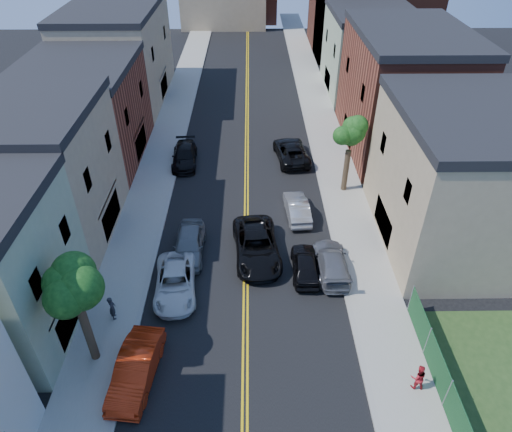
{
  "coord_description": "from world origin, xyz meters",
  "views": [
    {
      "loc": [
        0.39,
        -1.09,
        20.51
      ],
      "look_at": [
        0.7,
        23.89,
        2.0
      ],
      "focal_mm": 32.05,
      "sensor_mm": 36.0,
      "label": 1
    }
  ],
  "objects_px": {
    "pedestrian_right": "(418,377)",
    "black_suv_lane": "(257,246)",
    "silver_car_right": "(297,208)",
    "dark_car_right_far": "(291,151)",
    "grey_car_left": "(189,244)",
    "pedestrian_left": "(112,308)",
    "white_pickup": "(175,282)",
    "black_car_left": "(185,156)",
    "black_car_right": "(305,264)",
    "grey_car_right": "(331,262)",
    "red_sedan": "(136,369)"
  },
  "relations": [
    {
      "from": "grey_car_left",
      "to": "grey_car_right",
      "type": "bearing_deg",
      "value": -10.96
    },
    {
      "from": "dark_car_right_far",
      "to": "pedestrian_right",
      "type": "xyz_separation_m",
      "value": [
        4.45,
        -23.25,
        0.14
      ]
    },
    {
      "from": "black_car_left",
      "to": "dark_car_right_far",
      "type": "relative_size",
      "value": 0.9
    },
    {
      "from": "dark_car_right_far",
      "to": "pedestrian_right",
      "type": "height_order",
      "value": "pedestrian_right"
    },
    {
      "from": "white_pickup",
      "to": "pedestrian_right",
      "type": "distance_m",
      "value": 14.47
    },
    {
      "from": "pedestrian_right",
      "to": "black_suv_lane",
      "type": "bearing_deg",
      "value": -50.45
    },
    {
      "from": "red_sedan",
      "to": "grey_car_right",
      "type": "distance_m",
      "value": 13.45
    },
    {
      "from": "grey_car_right",
      "to": "pedestrian_right",
      "type": "bearing_deg",
      "value": 108.67
    },
    {
      "from": "black_suv_lane",
      "to": "pedestrian_left",
      "type": "distance_m",
      "value": 9.86
    },
    {
      "from": "black_car_left",
      "to": "pedestrian_right",
      "type": "xyz_separation_m",
      "value": [
        13.97,
        -22.62,
        0.2
      ]
    },
    {
      "from": "red_sedan",
      "to": "silver_car_right",
      "type": "xyz_separation_m",
      "value": [
        9.23,
        13.84,
        -0.09
      ]
    },
    {
      "from": "red_sedan",
      "to": "grey_car_left",
      "type": "height_order",
      "value": "grey_car_left"
    },
    {
      "from": "black_car_right",
      "to": "grey_car_left",
      "type": "bearing_deg",
      "value": -13.57
    },
    {
      "from": "red_sedan",
      "to": "grey_car_left",
      "type": "bearing_deg",
      "value": 86.9
    },
    {
      "from": "black_car_left",
      "to": "dark_car_right_far",
      "type": "distance_m",
      "value": 9.54
    },
    {
      "from": "pedestrian_right",
      "to": "grey_car_left",
      "type": "bearing_deg",
      "value": -38.25
    },
    {
      "from": "black_car_left",
      "to": "black_car_right",
      "type": "height_order",
      "value": "black_car_left"
    },
    {
      "from": "black_suv_lane",
      "to": "silver_car_right",
      "type": "bearing_deg",
      "value": 50.28
    },
    {
      "from": "grey_car_left",
      "to": "pedestrian_left",
      "type": "xyz_separation_m",
      "value": [
        -3.75,
        -5.69,
        0.11
      ]
    },
    {
      "from": "black_suv_lane",
      "to": "pedestrian_right",
      "type": "xyz_separation_m",
      "value": [
        7.75,
        -10.06,
        0.07
      ]
    },
    {
      "from": "black_car_left",
      "to": "silver_car_right",
      "type": "relative_size",
      "value": 1.15
    },
    {
      "from": "red_sedan",
      "to": "white_pickup",
      "type": "xyz_separation_m",
      "value": [
        1.16,
        6.14,
        -0.08
      ]
    },
    {
      "from": "dark_car_right_far",
      "to": "black_car_left",
      "type": "bearing_deg",
      "value": -3.69
    },
    {
      "from": "white_pickup",
      "to": "black_car_left",
      "type": "distance_m",
      "value": 15.8
    },
    {
      "from": "pedestrian_left",
      "to": "pedestrian_right",
      "type": "height_order",
      "value": "pedestrian_left"
    },
    {
      "from": "pedestrian_right",
      "to": "pedestrian_left",
      "type": "bearing_deg",
      "value": -14.34
    },
    {
      "from": "white_pickup",
      "to": "black_car_left",
      "type": "bearing_deg",
      "value": 89.43
    },
    {
      "from": "silver_car_right",
      "to": "black_car_right",
      "type": "bearing_deg",
      "value": 85.34
    },
    {
      "from": "silver_car_right",
      "to": "dark_car_right_far",
      "type": "distance_m",
      "value": 8.69
    },
    {
      "from": "black_car_right",
      "to": "silver_car_right",
      "type": "relative_size",
      "value": 0.94
    },
    {
      "from": "dark_car_right_far",
      "to": "black_suv_lane",
      "type": "xyz_separation_m",
      "value": [
        -3.3,
        -13.2,
        0.07
      ]
    },
    {
      "from": "grey_car_left",
      "to": "black_car_left",
      "type": "height_order",
      "value": "grey_car_left"
    },
    {
      "from": "grey_car_right",
      "to": "black_car_right",
      "type": "relative_size",
      "value": 1.18
    },
    {
      "from": "grey_car_right",
      "to": "dark_car_right_far",
      "type": "xyz_separation_m",
      "value": [
        -1.49,
        14.69,
        0.07
      ]
    },
    {
      "from": "pedestrian_left",
      "to": "pedestrian_right",
      "type": "distance_m",
      "value": 16.68
    },
    {
      "from": "black_car_left",
      "to": "grey_car_right",
      "type": "relative_size",
      "value": 1.03
    },
    {
      "from": "grey_car_right",
      "to": "grey_car_left",
      "type": "bearing_deg",
      "value": -11.38
    },
    {
      "from": "pedestrian_left",
      "to": "white_pickup",
      "type": "bearing_deg",
      "value": -73.92
    },
    {
      "from": "black_suv_lane",
      "to": "red_sedan",
      "type": "bearing_deg",
      "value": -128.65
    },
    {
      "from": "black_car_right",
      "to": "silver_car_right",
      "type": "height_order",
      "value": "silver_car_right"
    },
    {
      "from": "red_sedan",
      "to": "black_car_left",
      "type": "bearing_deg",
      "value": 96.69
    },
    {
      "from": "dark_car_right_far",
      "to": "pedestrian_left",
      "type": "distance_m",
      "value": 21.89
    },
    {
      "from": "black_car_left",
      "to": "white_pickup",
      "type": "bearing_deg",
      "value": -88.66
    },
    {
      "from": "pedestrian_left",
      "to": "silver_car_right",
      "type": "bearing_deg",
      "value": -66.69
    },
    {
      "from": "black_car_left",
      "to": "grey_car_right",
      "type": "distance_m",
      "value": 17.85
    },
    {
      "from": "white_pickup",
      "to": "grey_car_right",
      "type": "distance_m",
      "value": 9.92
    },
    {
      "from": "red_sedan",
      "to": "black_suv_lane",
      "type": "xyz_separation_m",
      "value": [
        6.14,
        9.33,
        0.05
      ]
    },
    {
      "from": "black_car_left",
      "to": "red_sedan",
      "type": "bearing_deg",
      "value": -92.94
    },
    {
      "from": "red_sedan",
      "to": "dark_car_right_far",
      "type": "bearing_deg",
      "value": 73.76
    },
    {
      "from": "grey_car_left",
      "to": "dark_car_right_far",
      "type": "xyz_separation_m",
      "value": [
        7.81,
        12.9,
        -0.04
      ]
    }
  ]
}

